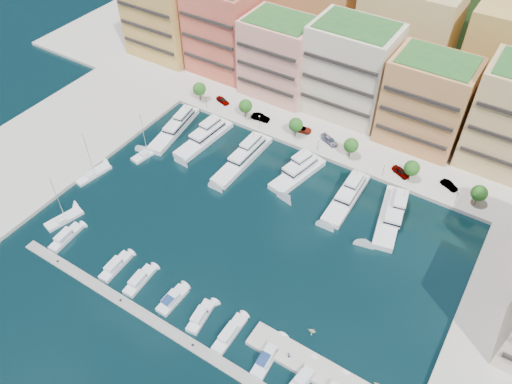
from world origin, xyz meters
TOP-DOWN VIEW (x-y plane):
  - ground at (0.00, 0.00)m, footprint 400.00×400.00m
  - north_quay at (0.00, 62.00)m, footprint 220.00×64.00m
  - west_quay at (-62.00, -8.00)m, footprint 34.00×76.00m
  - hillside at (0.00, 110.00)m, footprint 240.00×40.00m
  - south_pontoon at (-3.00, -30.00)m, footprint 72.00×2.20m
  - finger_pier at (30.00, -22.00)m, footprint 32.00×5.00m
  - apartment_0 at (-66.00, 49.99)m, footprint 22.00×16.50m
  - apartment_1 at (-44.00, 51.99)m, footprint 20.00×16.50m
  - apartment_2 at (-23.00, 49.99)m, footprint 20.00×15.50m
  - apartment_3 at (-2.00, 51.99)m, footprint 22.00×16.50m
  - apartment_4 at (20.00, 49.99)m, footprint 20.00×15.50m
  - backblock_1 at (-25.00, 74.00)m, footprint 26.00×18.00m
  - backblock_2 at (5.00, 74.00)m, footprint 26.00×18.00m
  - tree_0 at (-40.00, 33.50)m, footprint 3.80×3.80m
  - tree_1 at (-24.00, 33.50)m, footprint 3.80×3.80m
  - tree_2 at (-8.00, 33.50)m, footprint 3.80×3.80m
  - tree_3 at (8.00, 33.50)m, footprint 3.80×3.80m
  - tree_4 at (24.00, 33.50)m, footprint 3.80×3.80m
  - tree_5 at (40.00, 33.50)m, footprint 3.80×3.80m
  - lamppost_0 at (-36.00, 31.20)m, footprint 0.30×0.30m
  - lamppost_1 at (-18.00, 31.20)m, footprint 0.30×0.30m
  - lamppost_2 at (0.00, 31.20)m, footprint 0.30×0.30m
  - lamppost_3 at (18.00, 31.20)m, footprint 0.30×0.30m
  - lamppost_4 at (36.00, 31.20)m, footprint 0.30×0.30m
  - yacht_0 at (-37.74, 19.28)m, footprint 7.47×21.63m
  - yacht_1 at (-28.15, 20.07)m, footprint 6.19×19.68m
  - yacht_2 at (-14.75, 18.85)m, footprint 4.63×22.20m
  - yacht_3 at (-0.11, 21.35)m, footprint 8.08×17.31m
  - yacht_4 at (13.74, 20.17)m, footprint 5.26×19.30m
  - yacht_5 at (24.77, 20.06)m, footprint 8.50×20.05m
  - cruiser_0 at (-33.44, -24.59)m, footprint 3.04×8.59m
  - cruiser_2 at (-18.53, -24.59)m, footprint 2.83×8.14m
  - cruiser_3 at (-11.89, -24.59)m, footprint 2.98×8.03m
  - cruiser_4 at (-3.28, -24.59)m, footprint 2.79×7.22m
  - cruiser_5 at (3.71, -24.58)m, footprint 3.26×7.71m
  - cruiser_6 at (10.48, -24.60)m, footprint 2.47×8.79m
  - cruiser_7 at (18.95, -24.62)m, footprint 2.95×9.13m
  - cruiser_8 at (26.35, -24.58)m, footprint 3.51×7.66m
  - sailboat_0 at (-38.10, -20.93)m, footprint 4.93×9.06m
  - sailboat_2 at (-37.55, 6.71)m, footprint 3.99×8.75m
  - sailboat_1 at (-43.57, -6.46)m, footprint 4.29×9.75m
  - tender_1 at (23.24, -15.65)m, footprint 1.81×1.63m
  - car_0 at (-33.57, 35.87)m, footprint 4.91×3.06m
  - car_1 at (-19.75, 34.64)m, footprint 5.33×2.31m
  - car_2 at (-7.43, 36.34)m, footprint 5.57×3.23m
  - car_3 at (1.05, 35.97)m, footprint 5.76×4.09m
  - car_4 at (21.58, 34.20)m, footprint 5.22×3.76m
  - car_5 at (33.13, 36.00)m, footprint 4.60×3.10m
  - person_0 at (22.30, -22.86)m, footprint 0.50×0.63m

SIDE VIEW (x-z plane):
  - ground at x=0.00m, z-range 0.00..0.00m
  - north_quay at x=0.00m, z-range -1.00..1.00m
  - west_quay at x=-62.00m, z-range -1.00..1.00m
  - hillside at x=0.00m, z-range -29.00..29.00m
  - south_pontoon at x=-3.00m, z-range -0.17..0.17m
  - finger_pier at x=30.00m, z-range -1.00..1.00m
  - sailboat_1 at x=-43.57m, z-range -6.29..6.91m
  - sailboat_0 at x=-38.10m, z-range -6.29..6.91m
  - sailboat_2 at x=-37.55m, z-range -6.28..6.92m
  - tender_1 at x=23.24m, z-range 0.00..0.85m
  - cruiser_6 at x=10.48m, z-range -0.73..1.82m
  - cruiser_0 at x=-33.44m, z-range -0.73..1.82m
  - cruiser_2 at x=-18.53m, z-range -0.73..1.82m
  - cruiser_3 at x=-11.89m, z-range -0.73..1.82m
  - cruiser_5 at x=3.71m, z-range -0.73..1.82m
  - cruiser_8 at x=26.35m, z-range -0.73..1.82m
  - cruiser_7 at x=18.95m, z-range -0.76..1.90m
  - cruiser_4 at x=-3.28m, z-range -0.76..1.90m
  - yacht_1 at x=-28.15m, z-range -2.56..4.74m
  - yacht_4 at x=13.74m, z-range -2.56..4.74m
  - yacht_2 at x=-14.75m, z-range -2.44..4.86m
  - yacht_5 at x=24.77m, z-range -2.44..4.86m
  - yacht_0 at x=-37.74m, z-range -2.44..4.86m
  - yacht_3 at x=-0.11m, z-range -2.44..4.86m
  - car_5 at x=33.13m, z-range 1.00..2.43m
  - car_2 at x=-7.43m, z-range 1.00..2.46m
  - person_0 at x=22.30m, z-range 1.00..2.53m
  - car_3 at x=1.05m, z-range 1.00..2.55m
  - car_0 at x=-33.57m, z-range 1.00..2.56m
  - car_4 at x=21.58m, z-range 1.00..2.65m
  - car_1 at x=-19.75m, z-range 1.00..2.70m
  - lamppost_0 at x=-36.00m, z-range 1.73..5.93m
  - lamppost_1 at x=-18.00m, z-range 1.73..5.93m
  - lamppost_2 at x=0.00m, z-range 1.73..5.93m
  - lamppost_3 at x=18.00m, z-range 1.73..5.93m
  - lamppost_4 at x=36.00m, z-range 1.73..5.93m
  - tree_0 at x=-40.00m, z-range 1.92..7.57m
  - tree_1 at x=-24.00m, z-range 1.92..7.57m
  - tree_2 at x=-8.00m, z-range 1.92..7.57m
  - tree_3 at x=8.00m, z-range 1.92..7.57m
  - tree_4 at x=24.00m, z-range 1.92..7.57m
  - tree_5 at x=40.00m, z-range 1.92..7.57m
  - apartment_2 at x=-23.00m, z-range 0.91..23.71m
  - apartment_4 at x=20.00m, z-range 0.91..24.71m
  - apartment_0 at x=-66.00m, z-range 0.91..25.71m
  - apartment_3 at x=-2.00m, z-range 0.91..26.71m
  - apartment_1 at x=-44.00m, z-range 0.91..27.71m
  - backblock_1 at x=-25.00m, z-range 1.00..31.00m
  - backblock_2 at x=5.00m, z-range 1.00..31.00m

